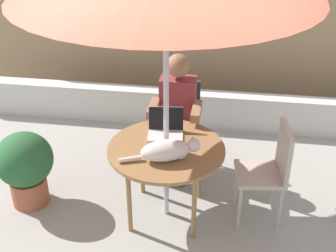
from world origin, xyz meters
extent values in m
plane|color=gray|center=(0.00, 0.00, 0.00)|extent=(14.00, 14.00, 0.00)
cube|color=#937756|center=(0.00, 2.29, 0.94)|extent=(5.90, 0.08, 1.89)
cube|color=beige|center=(0.00, 1.66, 0.21)|extent=(5.31, 0.20, 0.43)
cylinder|color=olive|center=(0.00, 0.00, 0.69)|extent=(0.98, 0.98, 0.03)
cylinder|color=olive|center=(0.27, 0.27, 0.34)|extent=(0.04, 0.04, 0.67)
cylinder|color=olive|center=(-0.27, 0.27, 0.34)|extent=(0.04, 0.04, 0.67)
cylinder|color=olive|center=(-0.27, -0.27, 0.34)|extent=(0.04, 0.04, 0.67)
cylinder|color=olive|center=(0.27, -0.27, 0.34)|extent=(0.04, 0.04, 0.67)
cylinder|color=#B7B7BC|center=(0.00, 0.00, 1.05)|extent=(0.04, 0.04, 2.10)
cube|color=#33383F|center=(0.00, 0.74, 0.45)|extent=(0.40, 0.40, 0.04)
cube|color=#33383F|center=(0.00, 0.92, 0.69)|extent=(0.40, 0.04, 0.44)
cylinder|color=#33383F|center=(0.17, 0.91, 0.21)|extent=(0.03, 0.03, 0.43)
cylinder|color=#33383F|center=(-0.17, 0.91, 0.21)|extent=(0.03, 0.03, 0.43)
cylinder|color=#33383F|center=(-0.17, 0.57, 0.21)|extent=(0.03, 0.03, 0.43)
cylinder|color=#33383F|center=(0.17, 0.57, 0.21)|extent=(0.03, 0.03, 0.43)
cube|color=#B2A899|center=(0.79, 0.09, 0.45)|extent=(0.44, 0.44, 0.04)
cube|color=#B2A899|center=(0.97, 0.12, 0.69)|extent=(0.08, 0.40, 0.44)
cylinder|color=#B2A899|center=(0.98, -0.05, 0.21)|extent=(0.03, 0.03, 0.43)
cylinder|color=#B2A899|center=(0.94, 0.28, 0.21)|extent=(0.03, 0.03, 0.43)
cylinder|color=#B2A899|center=(0.60, 0.24, 0.21)|extent=(0.03, 0.03, 0.43)
cylinder|color=#B2A899|center=(0.64, -0.09, 0.21)|extent=(0.03, 0.03, 0.43)
cube|color=maroon|center=(0.00, 0.74, 0.74)|extent=(0.34, 0.20, 0.54)
sphere|color=#936B4C|center=(0.00, 0.73, 1.14)|extent=(0.22, 0.22, 0.22)
cube|color=#383842|center=(-0.08, 0.59, 0.52)|extent=(0.12, 0.30, 0.12)
cylinder|color=#383842|center=(-0.08, 0.44, 0.23)|extent=(0.10, 0.10, 0.47)
cube|color=#383842|center=(0.08, 0.59, 0.52)|extent=(0.12, 0.30, 0.12)
cylinder|color=#383842|center=(0.08, 0.44, 0.23)|extent=(0.10, 0.10, 0.47)
cube|color=#936B4C|center=(-0.20, 0.52, 0.79)|extent=(0.08, 0.32, 0.08)
cube|color=#936B4C|center=(0.20, 0.52, 0.79)|extent=(0.08, 0.32, 0.08)
cube|color=silver|center=(-0.03, 0.19, 0.71)|extent=(0.32, 0.25, 0.02)
cube|color=black|center=(-0.05, 0.29, 0.82)|extent=(0.30, 0.09, 0.20)
cube|color=silver|center=(-0.05, 0.30, 0.82)|extent=(0.30, 0.09, 0.20)
ellipsoid|color=silver|center=(0.02, -0.17, 0.79)|extent=(0.44, 0.32, 0.17)
sphere|color=silver|center=(0.24, -0.09, 0.81)|extent=(0.11, 0.11, 0.11)
ellipsoid|color=white|center=(0.13, -0.13, 0.75)|extent=(0.15, 0.15, 0.09)
cylinder|color=silver|center=(-0.25, -0.25, 0.73)|extent=(0.18, 0.10, 0.04)
cone|color=silver|center=(0.25, -0.12, 0.86)|extent=(0.04, 0.04, 0.03)
cone|color=silver|center=(0.22, -0.06, 0.86)|extent=(0.04, 0.04, 0.03)
cylinder|color=#9E5138|center=(-1.27, -0.03, 0.13)|extent=(0.33, 0.33, 0.26)
ellipsoid|color=#26592D|center=(-1.27, -0.03, 0.47)|extent=(0.51, 0.51, 0.50)
camera|label=1|loc=(0.49, -3.15, 2.73)|focal=48.63mm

